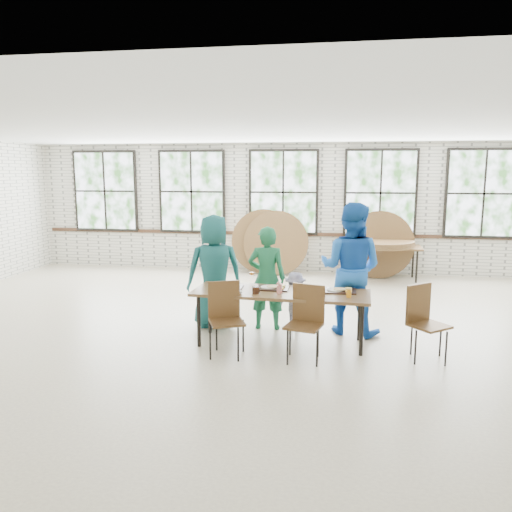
{
  "coord_description": "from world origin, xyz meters",
  "views": [
    {
      "loc": [
        1.21,
        -7.18,
        2.36
      ],
      "look_at": [
        0.0,
        0.4,
        1.05
      ],
      "focal_mm": 35.0,
      "sensor_mm": 36.0,
      "label": 1
    }
  ],
  "objects_px": {
    "storage_table": "(379,248)",
    "chair_near_right": "(306,316)",
    "chair_near_left": "(225,312)",
    "dining_table": "(281,295)"
  },
  "relations": [
    {
      "from": "storage_table",
      "to": "chair_near_right",
      "type": "bearing_deg",
      "value": -102.84
    },
    {
      "from": "storage_table",
      "to": "chair_near_left",
      "type": "bearing_deg",
      "value": -113.4
    },
    {
      "from": "chair_near_left",
      "to": "storage_table",
      "type": "height_order",
      "value": "chair_near_left"
    },
    {
      "from": "dining_table",
      "to": "storage_table",
      "type": "relative_size",
      "value": 1.34
    },
    {
      "from": "chair_near_left",
      "to": "storage_table",
      "type": "relative_size",
      "value": 0.52
    },
    {
      "from": "chair_near_left",
      "to": "storage_table",
      "type": "bearing_deg",
      "value": 41.79
    },
    {
      "from": "dining_table",
      "to": "chair_near_right",
      "type": "relative_size",
      "value": 2.57
    },
    {
      "from": "chair_near_right",
      "to": "storage_table",
      "type": "bearing_deg",
      "value": 90.66
    },
    {
      "from": "chair_near_left",
      "to": "chair_near_right",
      "type": "relative_size",
      "value": 1.0
    },
    {
      "from": "chair_near_right",
      "to": "storage_table",
      "type": "relative_size",
      "value": 0.52
    }
  ]
}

